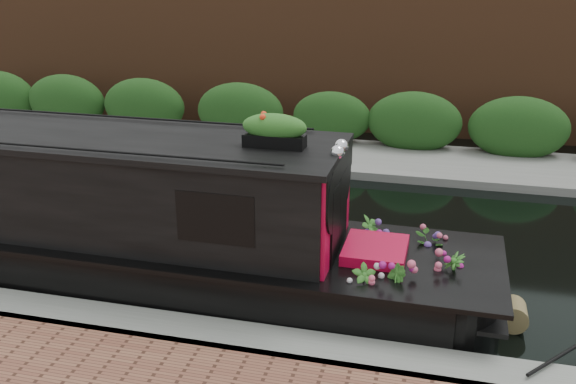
# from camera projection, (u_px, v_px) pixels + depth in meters

# --- Properties ---
(ground) EXTENTS (80.00, 80.00, 0.00)m
(ground) POSITION_uv_depth(u_px,v_px,m) (266.00, 234.00, 10.48)
(ground) COLOR black
(ground) RESTS_ON ground
(near_bank_coping) EXTENTS (40.00, 0.60, 0.50)m
(near_bank_coping) POSITION_uv_depth(u_px,v_px,m) (189.00, 346.00, 7.48)
(near_bank_coping) COLOR gray
(near_bank_coping) RESTS_ON ground
(far_bank_path) EXTENTS (40.00, 2.40, 0.34)m
(far_bank_path) POSITION_uv_depth(u_px,v_px,m) (318.00, 159.00, 14.29)
(far_bank_path) COLOR slate
(far_bank_path) RESTS_ON ground
(far_hedge) EXTENTS (40.00, 1.10, 2.80)m
(far_hedge) POSITION_uv_depth(u_px,v_px,m) (325.00, 148.00, 15.11)
(far_hedge) COLOR #1B4115
(far_hedge) RESTS_ON ground
(far_brick_wall) EXTENTS (40.00, 1.00, 8.00)m
(far_brick_wall) POSITION_uv_depth(u_px,v_px,m) (340.00, 126.00, 17.02)
(far_brick_wall) COLOR brown
(far_brick_wall) RESTS_ON ground
(narrowboat) EXTENTS (11.51, 2.12, 2.71)m
(narrowboat) POSITION_uv_depth(u_px,v_px,m) (58.00, 219.00, 8.99)
(narrowboat) COLOR black
(narrowboat) RESTS_ON ground
(rope_fender) EXTENTS (0.35, 0.37, 0.35)m
(rope_fender) POSITION_uv_depth(u_px,v_px,m) (513.00, 314.00, 7.81)
(rope_fender) COLOR olive
(rope_fender) RESTS_ON ground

